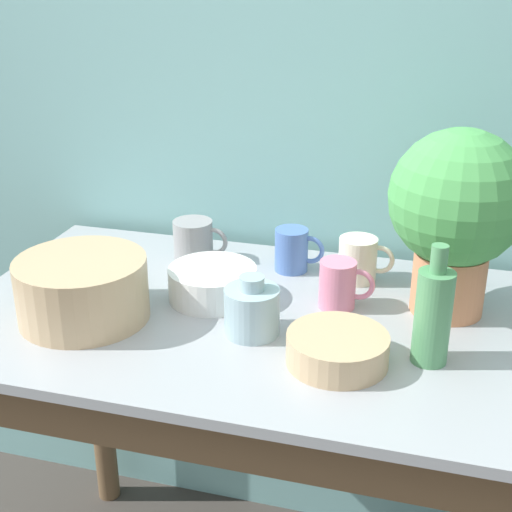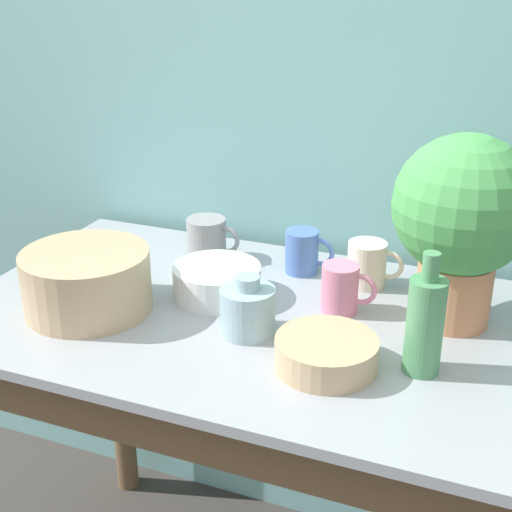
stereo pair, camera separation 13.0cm
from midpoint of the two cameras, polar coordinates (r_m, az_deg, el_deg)
name	(u,v)px [view 2 (the right image)]	position (r m, az deg, el deg)	size (l,w,h in m)	color
wall_back	(324,72)	(1.59, 7.85, 14.35)	(6.00, 0.05, 2.40)	#7AB2B2
counter_table	(251,397)	(1.42, 2.30, -11.26)	(1.14, 0.68, 0.81)	brown
potted_plant	(463,216)	(1.32, 18.95, 2.98)	(0.25, 0.25, 0.35)	tan
bowl_wash_large	(87,281)	(1.37, -10.76, -2.04)	(0.24, 0.24, 0.12)	tan
bottle_tall	(425,323)	(1.19, 16.47, -5.28)	(0.06, 0.06, 0.21)	#4C8C59
bottle_short	(248,309)	(1.27, 2.26, -4.36)	(0.10, 0.10, 0.11)	#93B2BC
mug_blue	(303,252)	(1.52, 6.25, 0.29)	(0.11, 0.07, 0.09)	#4C70B7
mug_pink	(341,288)	(1.36, 9.58, -2.63)	(0.11, 0.07, 0.09)	pink
mug_grey	(207,239)	(1.58, -1.55, 1.33)	(0.12, 0.09, 0.09)	gray
mug_cream	(368,264)	(1.48, 11.46, -0.69)	(0.12, 0.08, 0.09)	beige
bowl_small_enamel_white	(217,281)	(1.41, -0.50, -2.09)	(0.18, 0.18, 0.06)	silver
bowl_small_tan	(326,353)	(1.19, 8.80, -7.79)	(0.17, 0.17, 0.05)	tan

